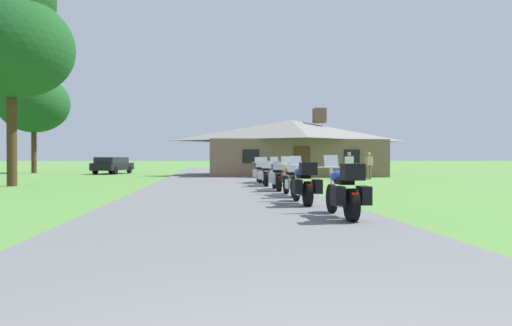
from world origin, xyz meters
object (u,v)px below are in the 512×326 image
object	(u,v)px
motorcycle_blue_second_in_row	(304,184)
motorcycle_orange_third_in_row	(291,179)
motorcycle_blue_fourth_in_row	(277,176)
tree_left_near	(11,33)
bystander_white_shirt_beside_signpost	(349,164)
motorcycle_black_fifth_in_row	(265,174)
bystander_tan_shirt_near_lodge	(369,164)
tree_left_far	(34,95)
motorcycle_blue_nearest_to_camera	(344,191)
motorcycle_yellow_farthest_in_row	(259,172)
parked_black_suv_far_left	(113,165)

from	to	relation	value
motorcycle_blue_second_in_row	motorcycle_orange_third_in_row	bearing A→B (deg)	85.84
motorcycle_blue_fourth_in_row	tree_left_near	world-z (taller)	tree_left_near
motorcycle_orange_third_in_row	bystander_white_shirt_beside_signpost	world-z (taller)	bystander_white_shirt_beside_signpost
motorcycle_orange_third_in_row	motorcycle_black_fifth_in_row	distance (m)	5.50
bystander_tan_shirt_near_lodge	bystander_white_shirt_beside_signpost	size ratio (longest dim) A/B	0.99
bystander_white_shirt_beside_signpost	motorcycle_orange_third_in_row	bearing A→B (deg)	92.86
bystander_white_shirt_beside_signpost	motorcycle_blue_second_in_row	bearing A→B (deg)	96.37
bystander_white_shirt_beside_signpost	tree_left_far	distance (m)	28.75
motorcycle_black_fifth_in_row	motorcycle_blue_nearest_to_camera	bearing A→B (deg)	-85.95
motorcycle_yellow_farthest_in_row	tree_left_near	size ratio (longest dim) A/B	0.19
motorcycle_blue_nearest_to_camera	bystander_white_shirt_beside_signpost	world-z (taller)	bystander_white_shirt_beside_signpost
motorcycle_orange_third_in_row	bystander_tan_shirt_near_lodge	size ratio (longest dim) A/B	1.25
motorcycle_black_fifth_in_row	parked_black_suv_far_left	size ratio (longest dim) A/B	0.43
motorcycle_blue_nearest_to_camera	motorcycle_yellow_farthest_in_row	size ratio (longest dim) A/B	1.00
motorcycle_blue_nearest_to_camera	motorcycle_blue_second_in_row	world-z (taller)	same
motorcycle_orange_third_in_row	tree_left_far	distance (m)	33.26
motorcycle_blue_fourth_in_row	motorcycle_black_fifth_in_row	world-z (taller)	same
motorcycle_blue_fourth_in_row	bystander_white_shirt_beside_signpost	size ratio (longest dim) A/B	1.24
motorcycle_blue_fourth_in_row	tree_left_near	bearing A→B (deg)	158.56
bystander_tan_shirt_near_lodge	parked_black_suv_far_left	world-z (taller)	bystander_tan_shirt_near_lodge
motorcycle_blue_nearest_to_camera	bystander_tan_shirt_near_lodge	xyz separation A→B (m)	(7.06, 17.93, 0.32)
motorcycle_orange_third_in_row	tree_left_near	world-z (taller)	tree_left_near
motorcycle_blue_fourth_in_row	bystander_white_shirt_beside_signpost	world-z (taller)	bystander_white_shirt_beside_signpost
motorcycle_blue_fourth_in_row	tree_left_far	size ratio (longest dim) A/B	0.19
motorcycle_blue_fourth_in_row	tree_left_far	bearing A→B (deg)	127.66
motorcycle_black_fifth_in_row	tree_left_far	world-z (taller)	tree_left_far
motorcycle_blue_second_in_row	bystander_tan_shirt_near_lodge	size ratio (longest dim) A/B	1.25
motorcycle_blue_nearest_to_camera	motorcycle_blue_second_in_row	bearing A→B (deg)	95.11
motorcycle_blue_nearest_to_camera	bystander_white_shirt_beside_signpost	size ratio (longest dim) A/B	1.23
bystander_tan_shirt_near_lodge	tree_left_far	size ratio (longest dim) A/B	0.15
tree_left_near	motorcycle_blue_fourth_in_row	bearing A→B (deg)	-22.91
motorcycle_black_fifth_in_row	bystander_tan_shirt_near_lodge	bearing A→B (deg)	46.15
motorcycle_black_fifth_in_row	tree_left_near	size ratio (longest dim) A/B	0.19
motorcycle_blue_fourth_in_row	motorcycle_black_fifth_in_row	xyz separation A→B (m)	(-0.09, 2.96, 0.00)
motorcycle_blue_second_in_row	parked_black_suv_far_left	xyz separation A→B (m)	(-10.58, 27.05, 0.17)
tree_left_far	tree_left_near	world-z (taller)	tree_left_far
motorcycle_blue_nearest_to_camera	motorcycle_orange_third_in_row	bearing A→B (deg)	91.04
motorcycle_blue_second_in_row	parked_black_suv_far_left	bearing A→B (deg)	110.61
motorcycle_orange_third_in_row	motorcycle_blue_fourth_in_row	bearing A→B (deg)	90.66
motorcycle_yellow_farthest_in_row	parked_black_suv_far_left	distance (m)	19.48
motorcycle_blue_second_in_row	tree_left_far	size ratio (longest dim) A/B	0.19
motorcycle_blue_nearest_to_camera	bystander_tan_shirt_near_lodge	size ratio (longest dim) A/B	1.25
motorcycle_blue_second_in_row	tree_left_near	size ratio (longest dim) A/B	0.19
motorcycle_yellow_farthest_in_row	motorcycle_orange_third_in_row	bearing A→B (deg)	-87.38
motorcycle_black_fifth_in_row	bystander_white_shirt_beside_signpost	bearing A→B (deg)	52.13
parked_black_suv_far_left	motorcycle_yellow_farthest_in_row	bearing A→B (deg)	-44.21
motorcycle_blue_fourth_in_row	bystander_tan_shirt_near_lodge	bearing A→B (deg)	55.26
motorcycle_yellow_farthest_in_row	parked_black_suv_far_left	world-z (taller)	parked_black_suv_far_left
motorcycle_orange_third_in_row	parked_black_suv_far_left	distance (m)	26.60
motorcycle_blue_nearest_to_camera	motorcycle_blue_second_in_row	size ratio (longest dim) A/B	1.00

